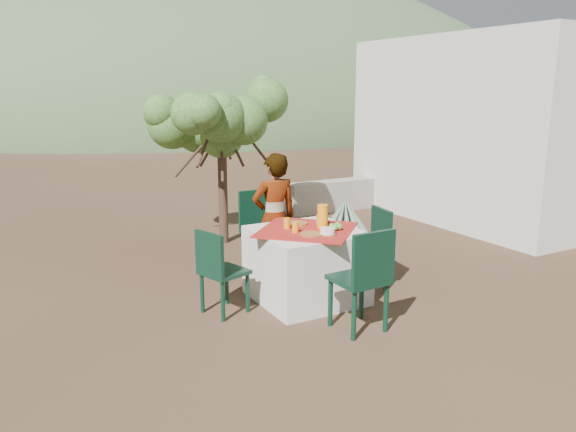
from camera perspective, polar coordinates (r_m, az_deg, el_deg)
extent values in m
plane|color=#382219|center=(5.90, -3.46, -8.89)|extent=(160.00, 160.00, 0.00)
cube|color=silver|center=(5.90, 1.88, -4.99)|extent=(1.02, 1.02, 0.75)
cube|color=#AF2A19|center=(5.80, 1.91, -1.40)|extent=(1.30, 1.30, 0.01)
cylinder|color=black|center=(6.61, -3.14, -4.24)|extent=(0.05, 0.05, 0.48)
cylinder|color=black|center=(6.77, -0.39, -3.80)|extent=(0.05, 0.05, 0.48)
cylinder|color=black|center=(6.92, -4.51, -3.47)|extent=(0.05, 0.05, 0.48)
cylinder|color=black|center=(7.08, -1.85, -3.06)|extent=(0.05, 0.05, 0.48)
cube|color=black|center=(6.78, -2.49, -1.68)|extent=(0.46, 0.46, 0.04)
cube|color=black|center=(6.90, -3.30, 0.75)|extent=(0.45, 0.05, 0.47)
cylinder|color=black|center=(5.51, 7.47, -7.90)|extent=(0.05, 0.05, 0.48)
cylinder|color=black|center=(5.31, 4.33, -8.65)|extent=(0.05, 0.05, 0.48)
cylinder|color=black|center=(5.25, 9.93, -9.07)|extent=(0.05, 0.05, 0.48)
cylinder|color=black|center=(5.04, 6.71, -9.93)|extent=(0.05, 0.05, 0.48)
cube|color=black|center=(5.19, 7.19, -6.40)|extent=(0.46, 0.46, 0.04)
cube|color=black|center=(4.96, 8.70, -4.24)|extent=(0.45, 0.06, 0.47)
cylinder|color=black|center=(5.63, -4.13, -7.70)|extent=(0.04, 0.04, 0.42)
cylinder|color=black|center=(5.85, -6.24, -6.92)|extent=(0.04, 0.04, 0.42)
cylinder|color=black|center=(5.43, -6.64, -8.53)|extent=(0.04, 0.04, 0.42)
cylinder|color=black|center=(5.67, -8.72, -7.67)|extent=(0.04, 0.04, 0.42)
cube|color=black|center=(5.57, -6.49, -5.67)|extent=(0.49, 0.49, 0.04)
cube|color=black|center=(5.40, -8.00, -3.82)|extent=(0.15, 0.39, 0.41)
cylinder|color=black|center=(6.40, 5.79, -5.07)|extent=(0.04, 0.04, 0.44)
cylinder|color=black|center=(6.11, 7.16, -5.97)|extent=(0.04, 0.04, 0.44)
cylinder|color=black|center=(6.54, 8.45, -4.73)|extent=(0.04, 0.04, 0.44)
cylinder|color=black|center=(6.26, 9.90, -5.58)|extent=(0.04, 0.04, 0.44)
cube|color=black|center=(6.26, 7.89, -3.40)|extent=(0.47, 0.47, 0.04)
cube|color=black|center=(6.29, 9.47, -1.15)|extent=(0.10, 0.41, 0.43)
imported|color=#8C6651|center=(6.39, -1.39, -0.18)|extent=(0.56, 0.38, 1.48)
cylinder|color=#422B21|center=(8.02, -6.63, 2.63)|extent=(0.13, 0.13, 1.54)
sphere|color=#25561F|center=(7.92, -6.78, 8.10)|extent=(0.66, 0.66, 0.66)
sphere|color=#25561F|center=(8.16, -2.83, 9.47)|extent=(0.61, 0.61, 0.61)
sphere|color=#25561F|center=(7.83, -10.87, 8.71)|extent=(0.57, 0.57, 0.57)
sphere|color=#25561F|center=(8.51, -7.68, 9.88)|extent=(0.59, 0.59, 0.59)
sphere|color=#25561F|center=(7.44, -4.78, 8.26)|extent=(0.53, 0.53, 0.53)
sphere|color=slate|center=(8.70, 5.80, -1.41)|extent=(0.23, 0.23, 0.23)
cone|color=slate|center=(8.63, 5.84, 0.51)|extent=(0.13, 0.13, 0.67)
cone|color=slate|center=(8.71, 6.72, 0.09)|extent=(0.41, 0.17, 0.56)
cone|color=slate|center=(8.78, 6.30, 0.20)|extent=(0.39, 0.26, 0.58)
cone|color=slate|center=(8.79, 5.70, 0.23)|extent=(0.26, 0.38, 0.58)
cone|color=slate|center=(8.75, 5.16, 0.19)|extent=(0.17, 0.40, 0.57)
cone|color=slate|center=(8.67, 4.86, 0.08)|extent=(0.34, 0.33, 0.58)
cone|color=slate|center=(8.59, 4.93, -0.06)|extent=(0.41, 0.17, 0.56)
cone|color=slate|center=(8.52, 5.35, -0.17)|extent=(0.39, 0.26, 0.58)
cone|color=slate|center=(8.50, 5.97, -0.21)|extent=(0.26, 0.38, 0.58)
cone|color=slate|center=(8.54, 6.53, -0.16)|extent=(0.17, 0.40, 0.57)
cone|color=slate|center=(8.62, 6.81, -0.05)|extent=(0.34, 0.33, 0.58)
cube|color=beige|center=(10.44, 20.92, 8.30)|extent=(3.20, 4.20, 3.00)
cube|color=gray|center=(10.42, 6.42, 2.26)|extent=(2.60, 0.35, 0.55)
ellipsoid|color=#304929|center=(43.45, -9.66, 9.86)|extent=(48.00, 48.00, 20.00)
ellipsoid|color=gray|center=(59.34, 1.98, 10.80)|extent=(36.00, 36.00, 14.00)
cylinder|color=brown|center=(6.00, 0.77, -0.76)|extent=(0.26, 0.26, 0.01)
cylinder|color=brown|center=(5.58, 2.37, -1.85)|extent=(0.24, 0.24, 0.01)
cylinder|color=orange|center=(5.80, -0.11, -0.74)|extent=(0.07, 0.07, 0.11)
cylinder|color=orange|center=(5.65, 0.74, -1.16)|extent=(0.07, 0.07, 0.11)
cylinder|color=orange|center=(5.82, 3.54, -0.05)|extent=(0.11, 0.11, 0.25)
cylinder|color=brown|center=(5.59, 4.02, -1.84)|extent=(0.18, 0.18, 0.01)
cylinder|color=white|center=(5.58, 4.03, -1.51)|extent=(0.15, 0.15, 0.06)
cylinder|color=#BD6A21|center=(6.06, 3.78, -0.30)|extent=(0.06, 0.06, 0.09)
cylinder|color=#BD6A21|center=(6.09, 3.10, -0.26)|extent=(0.05, 0.05, 0.08)
cube|color=white|center=(5.96, 3.32, -0.52)|extent=(0.07, 0.04, 0.09)
sphere|color=#509335|center=(5.78, 4.52, -1.06)|extent=(0.07, 0.07, 0.07)
sphere|color=#509335|center=(5.83, 5.05, -0.95)|extent=(0.07, 0.07, 0.07)
sphere|color=#509335|center=(5.77, 5.22, -1.10)|extent=(0.07, 0.07, 0.07)
sphere|color=#509335|center=(5.74, 4.80, -1.16)|extent=(0.07, 0.07, 0.07)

